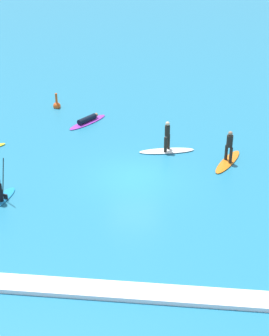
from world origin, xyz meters
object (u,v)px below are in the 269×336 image
(surfer_on_purple_board, at_px, (88,120))
(surfer_on_orange_board, at_px, (228,155))
(surfer_on_white_board, at_px, (167,146))
(marker_buoy, at_px, (57,105))

(surfer_on_purple_board, distance_m, surfer_on_orange_board, 9.61)
(surfer_on_purple_board, distance_m, surfer_on_white_board, 6.29)
(surfer_on_purple_board, xyz_separation_m, marker_buoy, (-2.53, 2.34, 0.04))
(surfer_on_white_board, relative_size, marker_buoy, 2.78)
(surfer_on_purple_board, bearing_deg, marker_buoy, 79.88)
(surfer_on_white_board, relative_size, surfer_on_orange_board, 1.03)
(surfer_on_white_board, bearing_deg, marker_buoy, 129.28)
(surfer_on_white_board, height_order, marker_buoy, surfer_on_white_board)
(surfer_on_white_board, xyz_separation_m, surfer_on_orange_board, (3.29, -0.99, 0.08))
(surfer_on_purple_board, relative_size, surfer_on_orange_board, 0.98)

